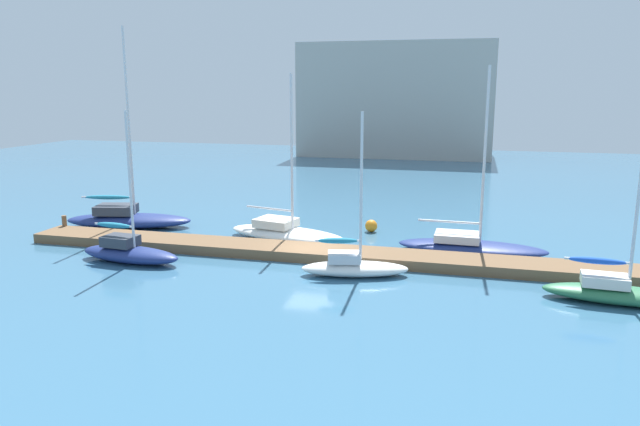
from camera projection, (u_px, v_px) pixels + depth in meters
ground_plane at (310, 257)px, 31.42m from camera, size 120.00×120.00×0.00m
dock_pier at (310, 253)px, 31.37m from camera, size 32.63×2.40×0.53m
dock_piling_near_end at (65, 225)px, 36.23m from camera, size 0.28×0.28×1.18m
sailboat_0 at (127, 218)px, 38.14m from camera, size 8.39×4.22×12.49m
sailboat_1 at (129, 251)px, 30.49m from camera, size 5.78×2.29×7.75m
sailboat_2 at (286, 232)px, 34.87m from camera, size 7.92×4.17×9.61m
sailboat_3 at (353, 265)px, 28.24m from camera, size 5.34×2.72×7.77m
sailboat_4 at (470, 245)px, 32.07m from camera, size 7.99×2.74×9.96m
sailboat_5 at (617, 291)px, 24.67m from camera, size 6.19×2.14×8.41m
mooring_buoy_orange at (371, 226)px, 36.93m from camera, size 0.77×0.77×0.77m
harbor_building_distant at (398, 100)px, 79.83m from camera, size 24.76×13.92×14.53m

